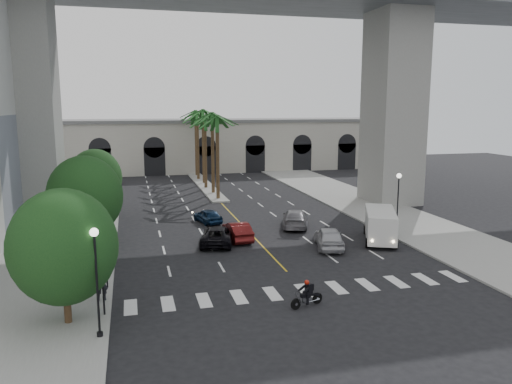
% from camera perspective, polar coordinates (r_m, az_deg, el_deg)
% --- Properties ---
extents(ground, '(140.00, 140.00, 0.00)m').
position_cam_1_polar(ground, '(31.44, 4.68, -10.21)').
color(ground, black).
rests_on(ground, ground).
extents(sidewalk_left, '(8.00, 100.00, 0.15)m').
position_cam_1_polar(sidewalk_left, '(44.53, -20.73, -4.68)').
color(sidewalk_left, gray).
rests_on(sidewalk_left, ground).
extents(sidewalk_right, '(8.00, 100.00, 0.15)m').
position_cam_1_polar(sidewalk_right, '(50.64, 15.32, -2.68)').
color(sidewalk_right, gray).
rests_on(sidewalk_right, ground).
extents(median, '(2.00, 24.00, 0.20)m').
position_cam_1_polar(median, '(67.46, -5.82, 0.73)').
color(median, gray).
rests_on(median, ground).
extents(pier_building, '(71.00, 10.50, 8.50)m').
position_cam_1_polar(pier_building, '(83.72, -7.61, 5.34)').
color(pier_building, beige).
rests_on(pier_building, ground).
extents(bridge, '(75.00, 13.00, 26.00)m').
position_cam_1_polar(bridge, '(52.17, 0.48, 18.41)').
color(bridge, gray).
rests_on(bridge, ground).
extents(palm_a, '(3.20, 3.20, 10.30)m').
position_cam_1_polar(palm_a, '(56.76, -4.47, 8.16)').
color(palm_a, '#47331E').
rests_on(palm_a, ground).
extents(palm_b, '(3.20, 3.20, 10.60)m').
position_cam_1_polar(palm_b, '(60.71, -5.03, 8.52)').
color(palm_b, '#47331E').
rests_on(palm_b, ground).
extents(palm_c, '(3.20, 3.20, 10.10)m').
position_cam_1_polar(palm_c, '(64.63, -5.87, 8.18)').
color(palm_c, '#47331E').
rests_on(palm_c, ground).
extents(palm_d, '(3.20, 3.20, 10.90)m').
position_cam_1_polar(palm_d, '(68.62, -6.09, 8.89)').
color(palm_d, '#47331E').
rests_on(palm_d, ground).
extents(palm_e, '(3.20, 3.20, 10.40)m').
position_cam_1_polar(palm_e, '(72.55, -6.74, 8.56)').
color(palm_e, '#47331E').
rests_on(palm_e, ground).
extents(palm_f, '(3.20, 3.20, 10.70)m').
position_cam_1_polar(palm_f, '(76.55, -6.92, 8.83)').
color(palm_f, '#47331E').
rests_on(palm_f, ground).
extents(street_tree_near, '(5.20, 5.20, 6.89)m').
position_cam_1_polar(street_tree_near, '(26.01, -21.15, -5.86)').
color(street_tree_near, '#382616').
rests_on(street_tree_near, ground).
extents(street_tree_mid, '(5.44, 5.44, 7.21)m').
position_cam_1_polar(street_tree_mid, '(38.60, -18.96, -0.46)').
color(street_tree_mid, '#382616').
rests_on(street_tree_mid, ground).
extents(street_tree_far, '(5.04, 5.04, 6.68)m').
position_cam_1_polar(street_tree_far, '(50.48, -17.89, 1.57)').
color(street_tree_far, '#382616').
rests_on(street_tree_far, ground).
extents(lamp_post_left_near, '(0.40, 0.40, 5.35)m').
position_cam_1_polar(lamp_post_left_near, '(24.17, -17.78, -8.83)').
color(lamp_post_left_near, black).
rests_on(lamp_post_left_near, ground).
extents(lamp_post_left_far, '(0.40, 0.40, 5.35)m').
position_cam_1_polar(lamp_post_left_far, '(44.58, -16.24, -0.28)').
color(lamp_post_left_far, black).
rests_on(lamp_post_left_far, ground).
extents(lamp_post_right, '(0.40, 0.40, 5.35)m').
position_cam_1_polar(lamp_post_right, '(42.32, 15.91, -0.79)').
color(lamp_post_right, black).
rests_on(lamp_post_right, ground).
extents(traffic_signal_near, '(0.25, 0.18, 3.65)m').
position_cam_1_polar(traffic_signal_near, '(26.76, -17.17, -8.58)').
color(traffic_signal_near, black).
rests_on(traffic_signal_near, ground).
extents(traffic_signal_far, '(0.25, 0.18, 3.65)m').
position_cam_1_polar(traffic_signal_far, '(30.58, -16.82, -6.24)').
color(traffic_signal_far, black).
rests_on(traffic_signal_far, ground).
extents(motorcycle_rider, '(2.03, 0.83, 1.52)m').
position_cam_1_polar(motorcycle_rider, '(27.70, 5.94, -11.55)').
color(motorcycle_rider, black).
rests_on(motorcycle_rider, ground).
extents(car_a, '(3.12, 5.16, 1.64)m').
position_cam_1_polar(car_a, '(38.65, 8.35, -5.16)').
color(car_a, '#B1B1B6').
rests_on(car_a, ground).
extents(car_b, '(1.81, 4.60, 1.49)m').
position_cam_1_polar(car_b, '(40.49, -2.14, -4.47)').
color(car_b, '#571111').
rests_on(car_b, ground).
extents(car_c, '(3.63, 5.61, 1.44)m').
position_cam_1_polar(car_c, '(39.42, -4.41, -4.93)').
color(car_c, black).
rests_on(car_c, ground).
extents(car_d, '(3.78, 5.78, 1.56)m').
position_cam_1_polar(car_d, '(44.91, 4.47, -3.01)').
color(car_d, slate).
rests_on(car_d, ground).
extents(car_e, '(2.56, 4.16, 1.32)m').
position_cam_1_polar(car_e, '(46.53, -5.55, -2.72)').
color(car_e, '#0D2340').
rests_on(car_e, ground).
extents(cargo_van, '(4.42, 6.27, 2.51)m').
position_cam_1_polar(cargo_van, '(41.08, 14.02, -3.62)').
color(cargo_van, silver).
rests_on(cargo_van, ground).
extents(pedestrian_a, '(0.71, 0.48, 1.89)m').
position_cam_1_polar(pedestrian_a, '(29.17, -17.24, -9.97)').
color(pedestrian_a, black).
rests_on(pedestrian_a, sidewalk_left).
extents(pedestrian_b, '(1.00, 0.88, 1.73)m').
position_cam_1_polar(pedestrian_b, '(32.42, -20.01, -8.27)').
color(pedestrian_b, black).
rests_on(pedestrian_b, sidewalk_left).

